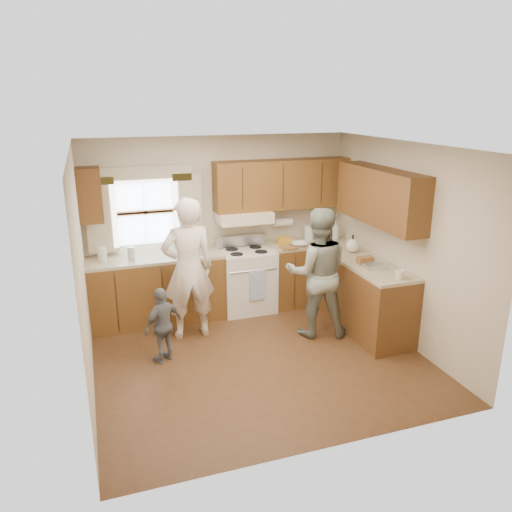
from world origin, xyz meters
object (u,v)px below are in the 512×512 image
object	(u,v)px
woman_right	(317,273)
child	(163,325)
stove	(246,279)
woman_left	(188,269)

from	to	relation	value
woman_right	child	size ratio (longest dim) A/B	1.85
stove	child	size ratio (longest dim) A/B	1.17
woman_right	stove	bearing A→B (deg)	-43.54
woman_left	child	distance (m)	0.84
woman_left	child	bearing A→B (deg)	50.86
stove	woman_right	size ratio (longest dim) A/B	0.63
stove	woman_right	xyz separation A→B (m)	(0.62, -1.06, 0.38)
woman_left	stove	bearing A→B (deg)	-150.25
stove	woman_left	size ratio (longest dim) A/B	0.58
woman_right	child	distance (m)	2.04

